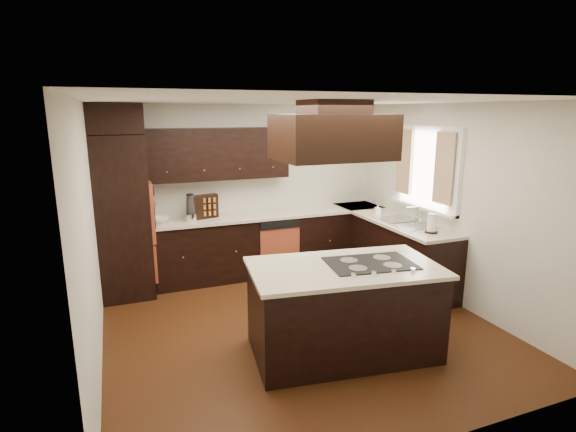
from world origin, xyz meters
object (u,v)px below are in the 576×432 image
object	(u,v)px
oven_column	(123,217)
spice_rack	(204,207)
range_hood	(333,137)
island	(343,311)

from	to	relation	value
oven_column	spice_rack	distance (m)	1.08
oven_column	range_hood	size ratio (longest dim) A/B	2.02
oven_column	spice_rack	world-z (taller)	oven_column
island	range_hood	size ratio (longest dim) A/B	1.70
oven_column	range_hood	xyz separation A→B (m)	(1.88, -2.25, 1.10)
range_hood	spice_rack	xyz separation A→B (m)	(-0.80, 2.36, -1.07)
spice_rack	oven_column	bearing A→B (deg)	169.12
oven_column	island	bearing A→B (deg)	-50.60
range_hood	oven_column	bearing A→B (deg)	129.74
spice_rack	island	bearing A→B (deg)	-86.86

